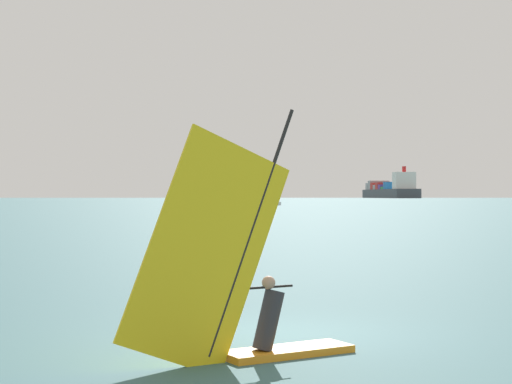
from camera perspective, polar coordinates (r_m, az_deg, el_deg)
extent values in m
plane|color=#386066|center=(15.62, 1.94, -9.83)|extent=(4000.00, 4000.00, 0.00)
cube|color=orange|center=(13.51, 2.18, -11.08)|extent=(1.98, 2.18, 0.12)
cylinder|color=black|center=(12.93, -0.32, -2.64)|extent=(1.05, 1.27, 3.90)
cube|color=yellow|center=(12.57, -3.50, -4.19)|extent=(1.94, 2.36, 3.92)
cylinder|color=black|center=(12.92, -0.95, -6.79)|extent=(1.21, 1.47, 0.04)
cylinder|color=#2D2D33|center=(13.23, 0.88, -8.94)|extent=(0.60, 0.64, 1.01)
sphere|color=tan|center=(13.16, 0.88, -6.36)|extent=(0.22, 0.22, 0.22)
cube|color=#3F444C|center=(913.68, 9.33, -0.11)|extent=(89.96, 147.11, 9.62)
cube|color=silver|center=(858.42, 10.32, 0.80)|extent=(25.74, 22.70, 17.39)
cylinder|color=red|center=(858.71, 10.32, 1.58)|extent=(4.00, 4.00, 6.00)
cube|color=#1E66AD|center=(892.75, 9.69, 0.45)|extent=(25.44, 19.70, 7.80)
cube|color=#2D8C47|center=(904.03, 9.49, 0.28)|extent=(25.44, 19.70, 2.60)
cube|color=#59388C|center=(915.37, 9.30, 0.35)|extent=(25.44, 19.70, 5.20)
cube|color=red|center=(926.72, 9.11, 0.42)|extent=(25.44, 19.70, 7.80)
cube|color=#99999E|center=(938.04, 8.93, 0.34)|extent=(25.44, 19.70, 5.20)
cube|color=red|center=(949.41, 8.75, 0.41)|extent=(25.44, 19.70, 7.80)
cube|color=#99999E|center=(960.78, 8.57, 0.48)|extent=(25.44, 19.70, 10.40)
cube|color=#99999E|center=(972.14, 8.40, 0.39)|extent=(25.44, 19.70, 7.80)
cube|color=white|center=(221.74, 0.79, -0.81)|extent=(8.96, 6.44, 0.92)
cylinder|color=#B2B2B7|center=(221.75, 0.79, 0.57)|extent=(0.16, 0.16, 9.76)
cube|color=#D8338C|center=(221.13, 0.93, 0.45)|extent=(2.11, 1.29, 8.20)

